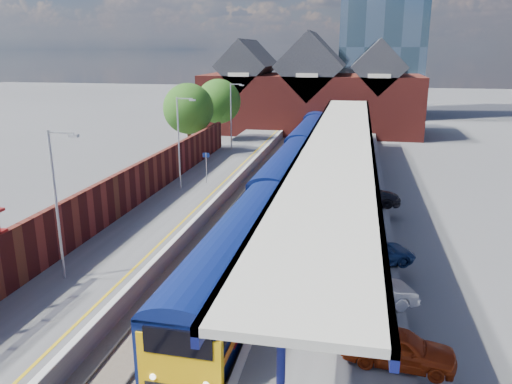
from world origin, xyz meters
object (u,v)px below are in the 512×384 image
lamp_post_d (232,112)px  platform_sign (206,163)px  parked_car_dark (365,194)px  parked_car_blue (376,252)px  train (300,152)px  lamp_post_b (58,197)px  lamp_post_c (180,138)px  parked_car_red (399,347)px  parked_car_silver (369,293)px

lamp_post_d → platform_sign: (1.36, -14.00, -2.30)m
platform_sign → parked_car_dark: bearing=-14.5°
platform_sign → parked_car_blue: platform_sign is taller
train → platform_sign: (-6.49, -8.47, 0.57)m
lamp_post_d → parked_car_blue: size_ratio=1.79×
train → lamp_post_b: size_ratio=9.42×
train → lamp_post_c: size_ratio=9.42×
train → parked_car_dark: (5.95, -11.69, -0.42)m
lamp_post_b → lamp_post_c: 16.00m
lamp_post_c → parked_car_dark: 14.24m
train → lamp_post_d: 10.03m
train → parked_car_blue: (6.41, -21.71, -0.58)m
platform_sign → parked_car_red: platform_sign is taller
lamp_post_d → parked_car_blue: lamp_post_d is taller
lamp_post_b → lamp_post_d: (0.00, 32.00, 0.00)m
lamp_post_b → lamp_post_d: same height
parked_car_red → parked_car_dark: parked_car_dark is taller
parked_car_silver → parked_car_red: bearing=168.8°
platform_sign → parked_car_red: size_ratio=0.66×
parked_car_red → parked_car_blue: (-0.51, 8.54, -0.10)m
parked_car_dark → lamp_post_b: bearing=138.5°
lamp_post_d → parked_car_silver: bearing=-66.6°
train → lamp_post_c: bearing=-126.9°
lamp_post_b → parked_car_red: (14.78, -3.78, -3.35)m
lamp_post_d → parked_car_silver: size_ratio=1.77×
parked_car_silver → parked_car_dark: size_ratio=0.82×
train → parked_car_dark: bearing=-63.0°
parked_car_dark → lamp_post_c: bearing=86.5°
platform_sign → lamp_post_d: bearing=95.6°
train → parked_car_red: size_ratio=17.50×
parked_car_silver → parked_car_dark: parked_car_dark is taller
parked_car_red → parked_car_blue: size_ratio=0.96×
parked_car_silver → parked_car_dark: bearing=-24.7°
platform_sign → lamp_post_b: bearing=-94.3°
lamp_post_b → parked_car_silver: 14.26m
train → platform_sign: size_ratio=26.38×
lamp_post_b → parked_car_dark: (13.80, 14.78, -3.29)m
parked_car_blue → parked_car_silver: bearing=157.6°
platform_sign → parked_car_silver: platform_sign is taller
parked_car_dark → parked_car_blue: parked_car_dark is taller
lamp_post_c → parked_car_silver: size_ratio=1.77×
lamp_post_d → platform_sign: bearing=-84.4°
lamp_post_d → parked_car_red: lamp_post_d is taller
train → parked_car_blue: 22.65m
lamp_post_b → lamp_post_c: bearing=90.0°
lamp_post_b → parked_car_blue: lamp_post_b is taller
lamp_post_c → parked_car_red: lamp_post_c is taller
lamp_post_d → parked_car_blue: (14.27, -27.24, -3.45)m
lamp_post_b → parked_car_blue: bearing=18.4°
platform_sign → parked_car_blue: size_ratio=0.64×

